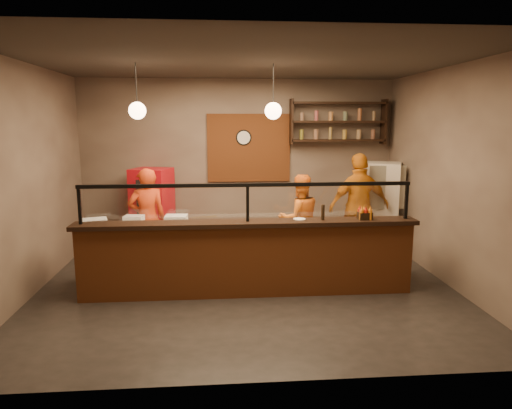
{
  "coord_description": "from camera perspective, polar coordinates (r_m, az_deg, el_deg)",
  "views": [
    {
      "loc": [
        -0.38,
        -6.37,
        2.4
      ],
      "look_at": [
        0.16,
        0.3,
        1.18
      ],
      "focal_mm": 32.0,
      "sensor_mm": 36.0,
      "label": 1
    }
  ],
  "objects": [
    {
      "name": "wall_clock",
      "position": [
        8.85,
        -1.56,
        8.36
      ],
      "size": [
        0.3,
        0.04,
        0.3
      ],
      "primitive_type": "cylinder",
      "rotation": [
        1.57,
        0.0,
        0.0
      ],
      "color": "black",
      "rests_on": "wall_back"
    },
    {
      "name": "wall_right",
      "position": [
        7.26,
        23.18,
        3.16
      ],
      "size": [
        0.0,
        5.0,
        5.0
      ],
      "primitive_type": "plane",
      "rotation": [
        1.57,
        0.0,
        -1.57
      ],
      "color": "#786758",
      "rests_on": "floor"
    },
    {
      "name": "sneeze_guard",
      "position": [
        6.17,
        -1.06,
        0.71
      ],
      "size": [
        4.5,
        0.05,
        0.52
      ],
      "color": "white",
      "rests_on": "counter_ledge"
    },
    {
      "name": "wall_left",
      "position": [
        6.94,
        -26.84,
        2.59
      ],
      "size": [
        0.0,
        5.0,
        5.0
      ],
      "primitive_type": "plane",
      "rotation": [
        1.57,
        0.0,
        1.57
      ],
      "color": "#786758",
      "rests_on": "floor"
    },
    {
      "name": "worktop",
      "position": [
        6.76,
        -1.31,
        -2.73
      ],
      "size": [
        4.6,
        0.75,
        0.05
      ],
      "primitive_type": "cube",
      "color": "beige",
      "rests_on": "worktop_cabinet"
    },
    {
      "name": "pepper_mill",
      "position": [
        6.36,
        8.36,
        -0.98
      ],
      "size": [
        0.05,
        0.05,
        0.21
      ],
      "primitive_type": "cylinder",
      "rotation": [
        0.0,
        0.0,
        0.01
      ],
      "color": "black",
      "rests_on": "counter_ledge"
    },
    {
      "name": "prep_tub_a",
      "position": [
        6.97,
        -15.02,
        -1.9
      ],
      "size": [
        0.29,
        0.25,
        0.13
      ],
      "primitive_type": "cube",
      "rotation": [
        0.0,
        0.0,
        -0.12
      ],
      "color": "silver",
      "rests_on": "worktop"
    },
    {
      "name": "pizza_dough",
      "position": [
        6.77,
        2.83,
        -2.44
      ],
      "size": [
        0.5,
        0.5,
        0.01
      ],
      "primitive_type": "cylinder",
      "rotation": [
        0.0,
        0.0,
        0.01
      ],
      "color": "beige",
      "rests_on": "worktop"
    },
    {
      "name": "red_cooler",
      "position": [
        8.76,
        -12.8,
        -0.63
      ],
      "size": [
        0.81,
        0.78,
        1.55
      ],
      "primitive_type": "cube",
      "rotation": [
        0.0,
        0.0,
        -0.3
      ],
      "color": "#B70C16",
      "rests_on": "floor"
    },
    {
      "name": "wall_back",
      "position": [
        8.91,
        -2.2,
        5.15
      ],
      "size": [
        6.0,
        0.0,
        6.0
      ],
      "primitive_type": "plane",
      "rotation": [
        1.57,
        0.0,
        0.0
      ],
      "color": "#786758",
      "rests_on": "floor"
    },
    {
      "name": "prep_tub_c",
      "position": [
        6.77,
        -19.48,
        -2.38
      ],
      "size": [
        0.39,
        0.34,
        0.16
      ],
      "primitive_type": "cube",
      "rotation": [
        0.0,
        0.0,
        0.31
      ],
      "color": "white",
      "rests_on": "worktop"
    },
    {
      "name": "ceiling",
      "position": [
        6.43,
        -1.29,
        17.46
      ],
      "size": [
        6.0,
        6.0,
        0.0
      ],
      "primitive_type": "plane",
      "rotation": [
        3.14,
        0.0,
        0.0
      ],
      "color": "#352F29",
      "rests_on": "wall_back"
    },
    {
      "name": "service_counter",
      "position": [
        6.37,
        -1.03,
        -7.03
      ],
      "size": [
        4.6,
        0.25,
        1.0
      ],
      "primitive_type": "cube",
      "color": "brown",
      "rests_on": "floor"
    },
    {
      "name": "fridge",
      "position": [
        8.82,
        15.19,
        -0.31
      ],
      "size": [
        0.89,
        0.86,
        1.66
      ],
      "primitive_type": "cube",
      "rotation": [
        0.0,
        0.0,
        -0.4
      ],
      "color": "beige",
      "rests_on": "floor"
    },
    {
      "name": "wall_front",
      "position": [
        3.97,
        0.92,
        -1.28
      ],
      "size": [
        6.0,
        0.0,
        6.0
      ],
      "primitive_type": "plane",
      "rotation": [
        -1.57,
        0.0,
        0.0
      ],
      "color": "#786758",
      "rests_on": "floor"
    },
    {
      "name": "counter_ledge",
      "position": [
        6.23,
        -1.05,
        -2.37
      ],
      "size": [
        4.7,
        0.37,
        0.06
      ],
      "primitive_type": "cube",
      "color": "black",
      "rests_on": "service_counter"
    },
    {
      "name": "rolling_pin",
      "position": [
        6.77,
        -6.54,
        -2.26
      ],
      "size": [
        0.41,
        0.15,
        0.07
      ],
      "primitive_type": "cylinder",
      "rotation": [
        0.0,
        1.57,
        0.2
      ],
      "color": "gold",
      "rests_on": "worktop"
    },
    {
      "name": "pendant_left",
      "position": [
        6.67,
        -14.61,
        11.3
      ],
      "size": [
        0.24,
        0.24,
        0.77
      ],
      "color": "black",
      "rests_on": "ceiling"
    },
    {
      "name": "small_plate",
      "position": [
        6.37,
        5.45,
        -1.82
      ],
      "size": [
        0.22,
        0.22,
        0.01
      ],
      "primitive_type": "cylinder",
      "rotation": [
        0.0,
        0.0,
        0.4
      ],
      "color": "white",
      "rests_on": "counter_ledge"
    },
    {
      "name": "prep_tub_b",
      "position": [
        6.75,
        -9.94,
        -2.0
      ],
      "size": [
        0.33,
        0.27,
        0.16
      ],
      "primitive_type": "cube",
      "rotation": [
        0.0,
        0.0,
        -0.06
      ],
      "color": "silver",
      "rests_on": "worktop"
    },
    {
      "name": "brick_patch",
      "position": [
        8.87,
        -0.9,
        7.08
      ],
      "size": [
        1.6,
        0.04,
        1.3
      ],
      "primitive_type": "cube",
      "color": "brown",
      "rests_on": "wall_back"
    },
    {
      "name": "condiment_caddy",
      "position": [
        6.52,
        13.43,
        -1.37
      ],
      "size": [
        0.2,
        0.16,
        0.1
      ],
      "primitive_type": "cube",
      "rotation": [
        0.0,
        0.0,
        0.09
      ],
      "color": "black",
      "rests_on": "counter_ledge"
    },
    {
      "name": "wall_shelving",
      "position": [
        8.98,
        10.21,
        10.15
      ],
      "size": [
        1.84,
        0.28,
        0.85
      ],
      "color": "black",
      "rests_on": "wall_back"
    },
    {
      "name": "pendant_right",
      "position": [
        6.62,
        2.16,
        11.63
      ],
      "size": [
        0.24,
        0.24,
        0.77
      ],
      "color": "black",
      "rests_on": "ceiling"
    },
    {
      "name": "floor",
      "position": [
        6.82,
        -1.18,
        -10.29
      ],
      "size": [
        6.0,
        6.0,
        0.0
      ],
      "primitive_type": "plane",
      "color": "black",
      "rests_on": "ground"
    },
    {
      "name": "cook_mid",
      "position": [
        7.81,
        5.46,
        -1.82
      ],
      "size": [
        0.83,
        0.7,
        1.53
      ],
      "primitive_type": "imported",
      "rotation": [
        0.0,
        0.0,
        3.32
      ],
      "color": "orange",
      "rests_on": "floor"
    },
    {
      "name": "cook_right",
      "position": [
        8.15,
        12.77,
        -0.3
      ],
      "size": [
        1.15,
        0.59,
        1.87
      ],
      "primitive_type": "imported",
      "rotation": [
        0.0,
        0.0,
        3.27
      ],
      "color": "#C56C12",
      "rests_on": "floor"
    },
    {
      "name": "cook_left",
      "position": [
        7.68,
        -13.43,
        -1.74
      ],
      "size": [
        0.7,
        0.56,
        1.66
      ],
      "primitive_type": "imported",
      "rotation": [
        0.0,
        0.0,
        3.45
      ],
      "color": "red",
      "rests_on": "floor"
    },
    {
      "name": "worktop_cabinet",
      "position": [
        6.87,
        -1.3,
        -6.39
      ],
      "size": [
        4.6,
        0.75,
        0.85
      ],
      "primitive_type": "cube",
      "color": "gray",
      "rests_on": "floor"
    }
  ]
}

